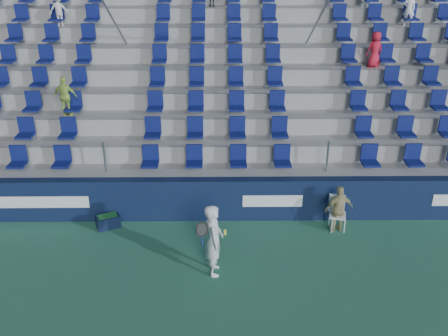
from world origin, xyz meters
name	(u,v)px	position (x,y,z in m)	size (l,w,h in m)	color
ground	(216,294)	(0.00, 0.00, 0.00)	(70.00, 70.00, 0.00)	#307051
sponsor_wall	(217,199)	(0.00, 3.15, 0.60)	(24.00, 0.32, 1.20)	#101B3B
grandstand	(217,89)	(-0.01, 8.24, 2.13)	(24.00, 8.17, 6.63)	gray
tennis_player	(214,240)	(-0.05, 0.77, 0.88)	(0.69, 0.67, 1.76)	silver
line_judge_chair	(337,210)	(3.17, 2.65, 0.54)	(0.49, 0.51, 0.94)	white
line_judge	(339,209)	(3.17, 2.50, 0.65)	(0.76, 0.32, 1.30)	tan
ball_bin	(108,221)	(-2.90, 2.75, 0.18)	(0.71, 0.61, 0.34)	#0E1936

